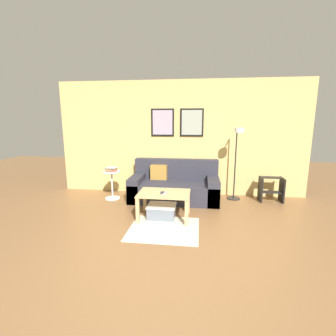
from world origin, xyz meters
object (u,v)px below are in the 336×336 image
(storage_bin, at_px, (162,211))
(book_stack, at_px, (111,169))
(remote_control, at_px, (165,193))
(cell_phone, at_px, (162,193))
(coffee_table, at_px, (164,198))
(couch, at_px, (175,187))
(step_stool, at_px, (271,189))
(side_table, at_px, (112,182))
(floor_lamp, at_px, (237,156))

(storage_bin, relative_size, book_stack, 2.01)
(remote_control, distance_m, cell_phone, 0.07)
(coffee_table, distance_m, storage_bin, 0.26)
(couch, xyz_separation_m, step_stool, (2.03, 0.12, -0.00))
(storage_bin, height_order, step_stool, step_stool)
(remote_control, height_order, cell_phone, remote_control)
(side_table, distance_m, book_stack, 0.29)
(couch, xyz_separation_m, storage_bin, (-0.12, -1.05, -0.16))
(book_stack, distance_m, step_stool, 3.40)
(couch, relative_size, remote_control, 12.35)
(side_table, distance_m, step_stool, 3.38)
(cell_phone, distance_m, step_stool, 2.45)
(coffee_table, height_order, book_stack, book_stack)
(remote_control, bearing_deg, floor_lamp, 57.81)
(storage_bin, xyz_separation_m, floor_lamp, (1.39, 1.07, 0.84))
(floor_lamp, bearing_deg, couch, -179.10)
(book_stack, bearing_deg, step_stool, 4.50)
(couch, relative_size, side_table, 3.03)
(coffee_table, xyz_separation_m, remote_control, (0.03, -0.07, 0.10))
(book_stack, height_order, step_stool, book_stack)
(storage_bin, bearing_deg, book_stack, 143.65)
(coffee_table, distance_m, floor_lamp, 1.83)
(couch, distance_m, floor_lamp, 1.44)
(couch, bearing_deg, step_stool, 3.25)
(floor_lamp, distance_m, cell_phone, 1.83)
(couch, bearing_deg, remote_control, -92.23)
(storage_bin, height_order, remote_control, remote_control)
(floor_lamp, relative_size, step_stool, 3.03)
(side_table, bearing_deg, coffee_table, -35.77)
(coffee_table, relative_size, cell_phone, 6.31)
(storage_bin, bearing_deg, floor_lamp, 37.61)
(book_stack, relative_size, step_stool, 0.48)
(storage_bin, xyz_separation_m, cell_phone, (0.02, -0.03, 0.35))
(side_table, bearing_deg, step_stool, 4.50)
(floor_lamp, distance_m, book_stack, 2.64)
(remote_control, xyz_separation_m, cell_phone, (-0.06, 0.05, -0.01))
(storage_bin, distance_m, remote_control, 0.37)
(side_table, bearing_deg, couch, 6.37)
(couch, height_order, book_stack, couch)
(floor_lamp, relative_size, remote_control, 10.26)
(storage_bin, xyz_separation_m, step_stool, (2.15, 1.17, 0.16))
(coffee_table, xyz_separation_m, floor_lamp, (1.35, 1.09, 0.58))
(coffee_table, height_order, remote_control, remote_control)
(side_table, relative_size, step_stool, 1.20)
(floor_lamp, height_order, side_table, floor_lamp)
(floor_lamp, xyz_separation_m, step_stool, (0.75, 0.10, -0.68))
(book_stack, bearing_deg, floor_lamp, 3.72)
(storage_bin, distance_m, book_stack, 1.61)
(remote_control, height_order, step_stool, step_stool)
(book_stack, xyz_separation_m, cell_phone, (1.24, -0.94, -0.19))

